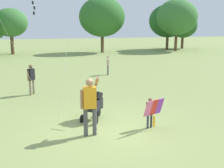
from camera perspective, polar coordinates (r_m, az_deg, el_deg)
ground_plane at (r=8.72m, az=-1.27°, el=-9.60°), size 120.00×120.00×0.00m
treeline_distant at (r=33.03m, az=-4.66°, el=13.12°), size 42.30×7.63×6.45m
child_with_butterfly_kite at (r=8.76m, az=8.09°, el=-5.34°), size 0.74×0.48×1.00m
person_adult_flyer at (r=8.05m, az=-4.65°, el=-3.68°), size 0.59×0.52×1.81m
stroller at (r=9.47m, az=-3.80°, el=-3.97°), size 0.91×1.04×1.03m
person_sitting_far at (r=13.38m, az=-16.45°, el=1.41°), size 0.35×0.37×1.44m
person_kid_running at (r=18.08m, az=-0.87°, el=4.23°), size 0.22×0.39×1.25m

